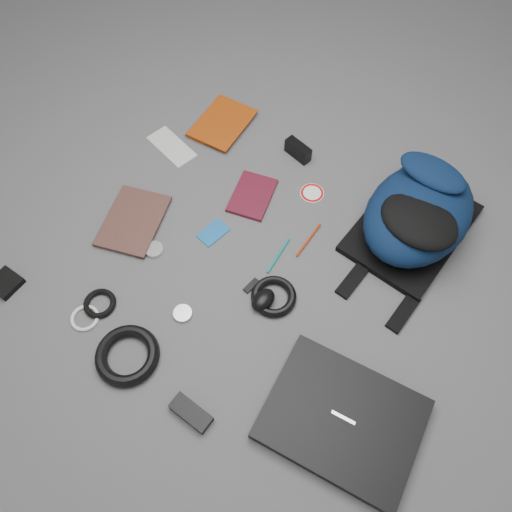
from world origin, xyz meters
The scene contains 22 objects.
ground centered at (0.00, 0.00, 0.00)m, with size 4.00×4.00×0.00m, color #4F4F51.
backpack centered at (0.38, 0.34, 0.10)m, with size 0.32×0.46×0.19m, color black, non-canonical shape.
laptop centered at (0.43, -0.31, 0.02)m, with size 0.39×0.30×0.04m, color black.
textbook_red centered at (-0.47, 0.43, 0.01)m, with size 0.17×0.23×0.03m, color #8D3008.
comic_book centered at (-0.50, -0.10, 0.01)m, with size 0.18×0.24×0.02m, color #97400A.
envelope centered at (-0.49, 0.25, 0.00)m, with size 0.19×0.09×0.00m, color silver.
dvd_case centered at (-0.13, 0.20, 0.01)m, with size 0.12×0.17×0.01m, color #430C19.
compact_camera centered at (-0.08, 0.44, 0.03)m, with size 0.10×0.04×0.06m, color black.
sticker_disc centered at (0.04, 0.31, 0.00)m, with size 0.08×0.08×0.00m, color white.
pen_teal centered at (0.06, 0.04, 0.00)m, with size 0.01×0.01×0.14m, color #0D7977.
pen_red centered at (0.11, 0.14, 0.00)m, with size 0.01×0.01×0.14m, color #9F2D0C.
id_badge centered at (-0.17, 0.02, 0.00)m, with size 0.06×0.09×0.00m, color #165FA6.
usb_black centered at (0.03, -0.09, 0.00)m, with size 0.02×0.05×0.01m, color black.
mouse centered at (0.09, -0.12, 0.02)m, with size 0.06×0.08×0.04m, color black.
headphone_left centered at (-0.29, -0.13, 0.01)m, with size 0.06×0.06×0.01m, color silver.
headphone_right centered at (-0.09, -0.27, 0.01)m, with size 0.06×0.06×0.01m, color #BDBCBF.
cable_coil centered at (0.11, -0.09, 0.01)m, with size 0.14×0.14×0.03m, color black.
power_brick centered at (0.08, -0.49, 0.01)m, with size 0.12×0.05×0.03m, color black.
power_cord_coil centered at (-0.15, -0.45, 0.02)m, with size 0.18×0.18×0.03m, color black.
pouch centered at (-0.61, -0.45, 0.01)m, with size 0.08×0.08×0.02m, color black.
earbud_coil centered at (-0.32, -0.36, 0.01)m, with size 0.10×0.10×0.02m, color black.
white_cable_coil centered at (-0.33, -0.42, 0.01)m, with size 0.08×0.08×0.01m, color white.
Camera 1 is at (0.37, -0.66, 1.35)m, focal length 35.00 mm.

